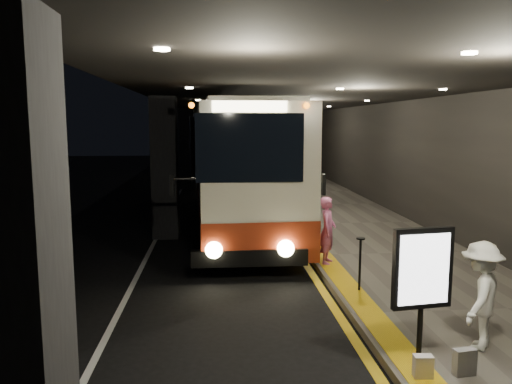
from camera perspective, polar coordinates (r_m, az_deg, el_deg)
name	(u,v)px	position (r m, az deg, el deg)	size (l,w,h in m)	color
ground	(214,273)	(12.21, -4.87, -9.21)	(90.00, 90.00, 0.00)	black
lane_line_white	(160,230)	(17.16, -10.87, -4.31)	(0.12, 50.00, 0.01)	silver
kerb_stripe_yellow	(282,228)	(17.21, 3.04, -4.14)	(0.18, 50.00, 0.01)	gold
sidewalk	(351,225)	(17.67, 10.79, -3.72)	(4.50, 50.00, 0.15)	#514C44
tactile_strip	(297,224)	(17.25, 4.69, -3.62)	(0.50, 50.00, 0.01)	gold
terminal_wall	(417,140)	(18.07, 17.96, 5.64)	(0.10, 50.00, 6.00)	black
support_columns	(165,168)	(15.81, -10.38, 2.73)	(0.80, 24.80, 4.40)	black
canopy	(288,92)	(16.88, 3.67, 11.31)	(9.00, 50.00, 0.40)	black
coach_main	(237,171)	(17.31, -2.19, 2.45)	(3.22, 13.13, 4.07)	beige
coach_second	(233,151)	(29.66, -2.67, 4.66)	(3.33, 12.92, 4.03)	beige
coach_third	(223,142)	(44.34, -3.78, 5.70)	(3.37, 12.94, 4.03)	beige
passenger_boarding	(328,230)	(12.38, 8.19, -4.35)	(0.60, 0.40, 1.65)	#B95686
passenger_waiting_white	(481,295)	(8.46, 24.29, -10.72)	(1.08, 0.50, 1.67)	white
bag_polka	(464,362)	(7.75, 22.73, -17.49)	(0.31, 0.13, 0.37)	black
bag_plain	(423,367)	(7.50, 18.55, -18.41)	(0.25, 0.15, 0.32)	silver
info_sign	(423,271)	(7.67, 18.52, -8.53)	(0.93, 0.24, 1.95)	black
stanchion_post	(360,265)	(10.55, 11.79, -8.13)	(0.05, 0.05, 1.10)	black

